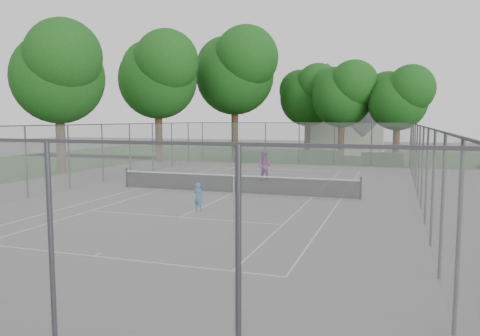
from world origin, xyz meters
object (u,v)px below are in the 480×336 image
(house, at_px, (348,118))
(woman_player, at_px, (265,166))
(girl_player, at_px, (198,197))
(tennis_net, at_px, (234,183))

(house, relative_size, woman_player, 5.11)
(house, height_order, girl_player, house)
(girl_player, height_order, woman_player, woman_player)
(tennis_net, distance_m, house, 30.44)
(girl_player, distance_m, woman_player, 9.86)
(tennis_net, height_order, woman_player, woman_player)
(tennis_net, distance_m, woman_player, 4.90)
(tennis_net, bearing_deg, woman_player, 86.56)
(woman_player, bearing_deg, tennis_net, -78.93)
(woman_player, bearing_deg, girl_player, -76.21)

